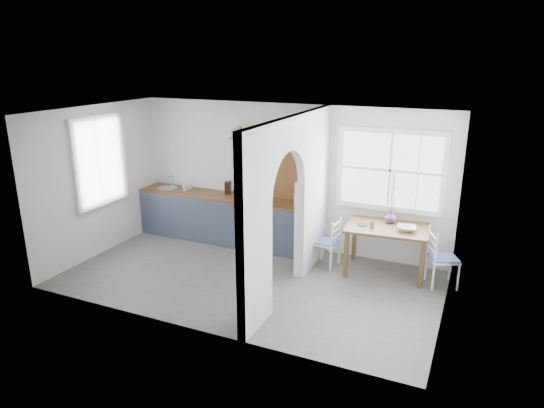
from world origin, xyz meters
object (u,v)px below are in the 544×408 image
at_px(chair_left, 327,242).
at_px(kettle, 298,199).
at_px(dining_table, 386,250).
at_px(chair_right, 443,258).
at_px(vase, 391,217).

distance_m(chair_left, kettle, 0.90).
bearing_deg(kettle, dining_table, -24.93).
distance_m(chair_right, kettle, 2.54).
height_order(chair_left, vase, vase).
bearing_deg(chair_right, dining_table, 61.20).
relative_size(dining_table, vase, 6.68).
xyz_separation_m(kettle, vase, (1.58, 0.05, -0.13)).
bearing_deg(vase, kettle, -178.03).
distance_m(chair_left, vase, 1.12).
height_order(dining_table, vase, vase).
bearing_deg(chair_left, chair_right, 98.17).
xyz_separation_m(dining_table, kettle, (-1.58, 0.17, 0.62)).
height_order(chair_left, kettle, kettle).
distance_m(chair_left, chair_right, 1.85).
bearing_deg(chair_left, vase, 115.40).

